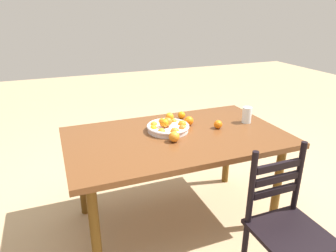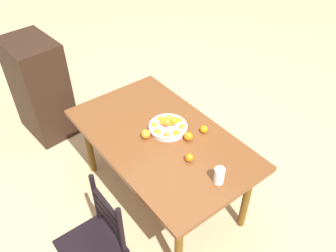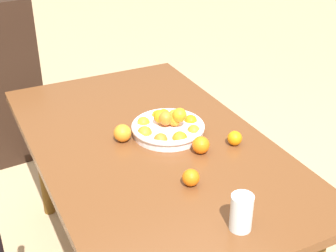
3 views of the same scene
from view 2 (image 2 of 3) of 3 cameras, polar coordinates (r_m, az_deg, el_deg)
name	(u,v)px [view 2 (image 2 of 3)]	position (r m, az deg, el deg)	size (l,w,h in m)	color
ground_plane	(162,194)	(3.35, -1.04, -11.21)	(12.00, 12.00, 0.00)	tan
dining_table	(161,143)	(2.86, -1.20, -2.86)	(1.60, 0.95, 0.74)	brown
chair_near_window	(96,243)	(2.60, -11.76, -18.30)	(0.39, 0.39, 0.90)	black
cabinet	(40,89)	(3.94, -20.34, 5.80)	(0.62, 0.44, 1.09)	black
fruit_bowl	(168,127)	(2.84, 0.00, -0.08)	(0.32, 0.32, 0.13)	silver
orange_loose_0	(188,136)	(2.76, 3.39, -1.73)	(0.07, 0.07, 0.07)	orange
orange_loose_1	(146,134)	(2.78, -3.69, -1.33)	(0.08, 0.08, 0.08)	orange
orange_loose_2	(204,129)	(2.84, 5.94, -0.55)	(0.06, 0.06, 0.06)	orange
orange_loose_3	(189,158)	(2.59, 3.54, -5.23)	(0.07, 0.07, 0.07)	orange
drinking_glass	(219,176)	(2.45, 8.44, -8.07)	(0.07, 0.07, 0.13)	silver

